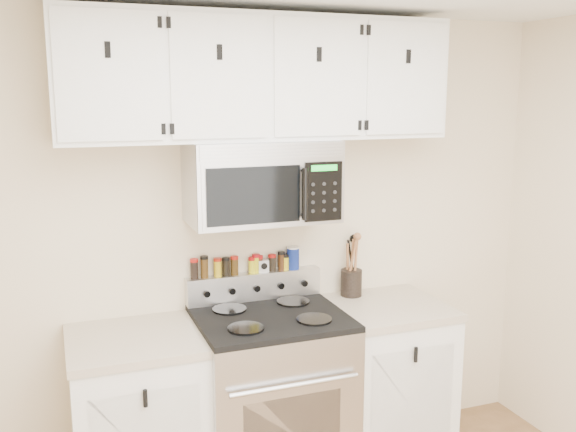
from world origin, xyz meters
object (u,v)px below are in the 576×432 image
object	(u,v)px
utensil_crock	(351,280)
range	(271,398)
microwave	(262,181)
salt_canister	(293,258)

from	to	relation	value
utensil_crock	range	bearing A→B (deg)	-157.96
range	utensil_crock	world-z (taller)	utensil_crock
microwave	utensil_crock	xyz separation A→B (m)	(0.57, 0.11, -0.62)
range	utensil_crock	bearing A→B (deg)	22.04
range	salt_canister	world-z (taller)	salt_canister
microwave	utensil_crock	bearing A→B (deg)	10.42
microwave	utensil_crock	size ratio (longest dim) A/B	2.13
range	utensil_crock	size ratio (longest dim) A/B	3.08
salt_canister	microwave	bearing A→B (deg)	-146.04
range	microwave	distance (m)	1.15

